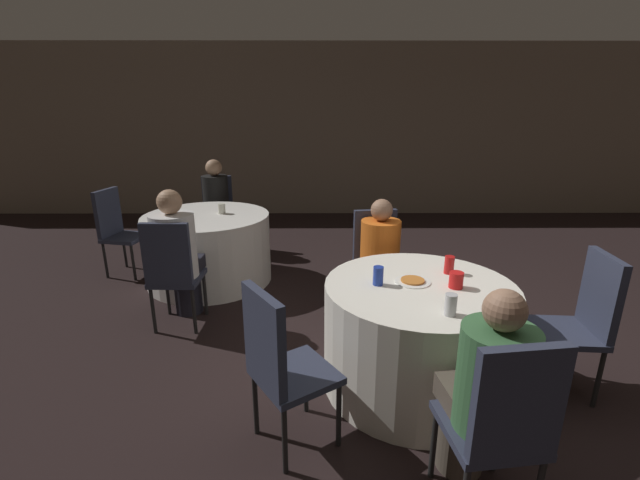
{
  "coord_description": "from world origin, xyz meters",
  "views": [
    {
      "loc": [
        -0.83,
        -2.59,
        1.83
      ],
      "look_at": [
        -0.82,
        0.56,
        0.83
      ],
      "focal_mm": 24.0,
      "sensor_mm": 36.0,
      "label": 1
    }
  ],
  "objects_px": {
    "soda_can_silver": "(451,305)",
    "chair_near_southwest": "(279,359)",
    "chair_far_south": "(172,268)",
    "chair_near_south": "(503,420)",
    "table_near": "(417,336)",
    "table_far": "(209,248)",
    "person_green_jacket": "(483,394)",
    "person_orange_shirt": "(382,264)",
    "chair_near_east": "(583,314)",
    "chair_far_north": "(218,208)",
    "person_white_shirt": "(178,255)",
    "pizza_plate_near": "(413,281)",
    "soda_can_red": "(449,265)",
    "chair_near_north": "(376,256)",
    "chair_far_west": "(116,225)",
    "person_black_shirt": "(216,208)",
    "soda_can_blue": "(378,276)"
  },
  "relations": [
    {
      "from": "chair_near_north",
      "to": "chair_far_south",
      "type": "bearing_deg",
      "value": 1.19
    },
    {
      "from": "table_far",
      "to": "soda_can_blue",
      "type": "height_order",
      "value": "soda_can_blue"
    },
    {
      "from": "table_near",
      "to": "chair_far_south",
      "type": "distance_m",
      "value": 2.01
    },
    {
      "from": "chair_near_east",
      "to": "soda_can_silver",
      "type": "distance_m",
      "value": 1.05
    },
    {
      "from": "chair_near_south",
      "to": "soda_can_silver",
      "type": "xyz_separation_m",
      "value": [
        -0.06,
        0.62,
        0.23
      ]
    },
    {
      "from": "person_black_shirt",
      "to": "soda_can_silver",
      "type": "bearing_deg",
      "value": 115.76
    },
    {
      "from": "person_black_shirt",
      "to": "pizza_plate_near",
      "type": "bearing_deg",
      "value": 118.47
    },
    {
      "from": "person_white_shirt",
      "to": "soda_can_blue",
      "type": "bearing_deg",
      "value": -28.76
    },
    {
      "from": "chair_near_north",
      "to": "person_orange_shirt",
      "type": "bearing_deg",
      "value": 90.0
    },
    {
      "from": "person_orange_shirt",
      "to": "person_green_jacket",
      "type": "bearing_deg",
      "value": 89.54
    },
    {
      "from": "chair_near_north",
      "to": "person_black_shirt",
      "type": "xyz_separation_m",
      "value": [
        -1.79,
        1.71,
        0.03
      ]
    },
    {
      "from": "chair_near_southwest",
      "to": "soda_can_blue",
      "type": "height_order",
      "value": "chair_near_southwest"
    },
    {
      "from": "chair_near_south",
      "to": "person_black_shirt",
      "type": "bearing_deg",
      "value": 111.82
    },
    {
      "from": "table_near",
      "to": "person_white_shirt",
      "type": "bearing_deg",
      "value": 153.7
    },
    {
      "from": "chair_near_southwest",
      "to": "chair_far_south",
      "type": "bearing_deg",
      "value": -176.8
    },
    {
      "from": "chair_far_west",
      "to": "person_black_shirt",
      "type": "height_order",
      "value": "person_black_shirt"
    },
    {
      "from": "chair_near_east",
      "to": "soda_can_silver",
      "type": "bearing_deg",
      "value": 113.19
    },
    {
      "from": "person_white_shirt",
      "to": "soda_can_blue",
      "type": "xyz_separation_m",
      "value": [
        1.57,
        -0.91,
        0.18
      ]
    },
    {
      "from": "person_orange_shirt",
      "to": "chair_far_south",
      "type": "bearing_deg",
      "value": -4.51
    },
    {
      "from": "chair_far_north",
      "to": "person_green_jacket",
      "type": "relative_size",
      "value": 0.86
    },
    {
      "from": "chair_near_southwest",
      "to": "person_black_shirt",
      "type": "bearing_deg",
      "value": 164.47
    },
    {
      "from": "table_near",
      "to": "chair_near_east",
      "type": "relative_size",
      "value": 1.28
    },
    {
      "from": "chair_near_east",
      "to": "person_black_shirt",
      "type": "height_order",
      "value": "person_black_shirt"
    },
    {
      "from": "pizza_plate_near",
      "to": "person_orange_shirt",
      "type": "bearing_deg",
      "value": 95.41
    },
    {
      "from": "table_far",
      "to": "chair_far_north",
      "type": "bearing_deg",
      "value": 96.76
    },
    {
      "from": "soda_can_blue",
      "to": "table_far",
      "type": "bearing_deg",
      "value": 130.47
    },
    {
      "from": "chair_far_south",
      "to": "soda_can_red",
      "type": "xyz_separation_m",
      "value": [
        2.09,
        -0.56,
        0.23
      ]
    },
    {
      "from": "chair_near_south",
      "to": "soda_can_silver",
      "type": "bearing_deg",
      "value": 88.54
    },
    {
      "from": "soda_can_blue",
      "to": "soda_can_silver",
      "type": "bearing_deg",
      "value": -50.72
    },
    {
      "from": "pizza_plate_near",
      "to": "soda_can_red",
      "type": "height_order",
      "value": "soda_can_red"
    },
    {
      "from": "table_near",
      "to": "person_black_shirt",
      "type": "relative_size",
      "value": 1.03
    },
    {
      "from": "chair_far_north",
      "to": "person_white_shirt",
      "type": "height_order",
      "value": "person_white_shirt"
    },
    {
      "from": "chair_far_south",
      "to": "chair_near_southwest",
      "type": "bearing_deg",
      "value": -52.07
    },
    {
      "from": "person_orange_shirt",
      "to": "person_white_shirt",
      "type": "height_order",
      "value": "person_white_shirt"
    },
    {
      "from": "chair_near_north",
      "to": "person_black_shirt",
      "type": "bearing_deg",
      "value": -51.38
    },
    {
      "from": "person_orange_shirt",
      "to": "soda_can_red",
      "type": "distance_m",
      "value": 0.78
    },
    {
      "from": "pizza_plate_near",
      "to": "chair_far_north",
      "type": "bearing_deg",
      "value": 123.89
    },
    {
      "from": "soda_can_silver",
      "to": "chair_near_southwest",
      "type": "bearing_deg",
      "value": -170.01
    },
    {
      "from": "chair_far_south",
      "to": "chair_near_south",
      "type": "bearing_deg",
      "value": -40.83
    },
    {
      "from": "chair_far_south",
      "to": "soda_can_silver",
      "type": "bearing_deg",
      "value": -30.02
    },
    {
      "from": "person_green_jacket",
      "to": "chair_far_south",
      "type": "bearing_deg",
      "value": 133.61
    },
    {
      "from": "chair_near_southwest",
      "to": "person_green_jacket",
      "type": "height_order",
      "value": "person_green_jacket"
    },
    {
      "from": "chair_near_southwest",
      "to": "table_far",
      "type": "bearing_deg",
      "value": 168.39
    },
    {
      "from": "table_near",
      "to": "chair_far_west",
      "type": "relative_size",
      "value": 1.28
    },
    {
      "from": "chair_near_north",
      "to": "person_black_shirt",
      "type": "relative_size",
      "value": 0.81
    },
    {
      "from": "person_green_jacket",
      "to": "chair_near_south",
      "type": "bearing_deg",
      "value": -90.0
    },
    {
      "from": "chair_near_east",
      "to": "person_black_shirt",
      "type": "distance_m",
      "value": 4.09
    },
    {
      "from": "chair_far_north",
      "to": "person_white_shirt",
      "type": "relative_size",
      "value": 0.81
    },
    {
      "from": "soda_can_red",
      "to": "chair_far_north",
      "type": "bearing_deg",
      "value": 129.06
    },
    {
      "from": "chair_near_south",
      "to": "person_green_jacket",
      "type": "bearing_deg",
      "value": 90.0
    }
  ]
}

